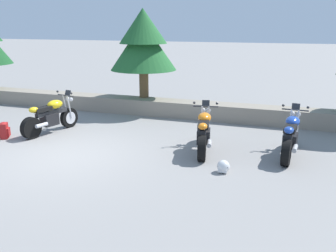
{
  "coord_description": "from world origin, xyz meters",
  "views": [
    {
      "loc": [
        5.33,
        -7.45,
        3.15
      ],
      "look_at": [
        2.3,
        1.2,
        0.65
      ],
      "focal_mm": 40.03,
      "sensor_mm": 36.0,
      "label": 1
    }
  ],
  "objects_px": {
    "motorcycle_yellow_near_left": "(51,117)",
    "motorcycle_orange_centre": "(204,132)",
    "motorcycle_blue_far_right": "(291,137)",
    "pine_tree_mid_left": "(143,41)",
    "rider_backpack": "(4,130)",
    "rider_helmet": "(223,167)"
  },
  "relations": [
    {
      "from": "motorcycle_blue_far_right",
      "to": "rider_helmet",
      "type": "distance_m",
      "value": 2.14
    },
    {
      "from": "motorcycle_orange_centre",
      "to": "rider_helmet",
      "type": "distance_m",
      "value": 1.55
    },
    {
      "from": "motorcycle_blue_far_right",
      "to": "pine_tree_mid_left",
      "type": "xyz_separation_m",
      "value": [
        -5.26,
        3.25,
        2.09
      ]
    },
    {
      "from": "rider_backpack",
      "to": "pine_tree_mid_left",
      "type": "relative_size",
      "value": 0.15
    },
    {
      "from": "motorcycle_orange_centre",
      "to": "motorcycle_blue_far_right",
      "type": "bearing_deg",
      "value": 9.2
    },
    {
      "from": "motorcycle_yellow_near_left",
      "to": "rider_backpack",
      "type": "xyz_separation_m",
      "value": [
        -0.91,
        -0.96,
        -0.24
      ]
    },
    {
      "from": "motorcycle_yellow_near_left",
      "to": "rider_backpack",
      "type": "relative_size",
      "value": 4.35
    },
    {
      "from": "rider_backpack",
      "to": "motorcycle_orange_centre",
      "type": "bearing_deg",
      "value": 8.35
    },
    {
      "from": "rider_helmet",
      "to": "motorcycle_blue_far_right",
      "type": "bearing_deg",
      "value": 50.86
    },
    {
      "from": "motorcycle_yellow_near_left",
      "to": "rider_backpack",
      "type": "bearing_deg",
      "value": -133.49
    },
    {
      "from": "rider_helmet",
      "to": "pine_tree_mid_left",
      "type": "bearing_deg",
      "value": 128.76
    },
    {
      "from": "motorcycle_orange_centre",
      "to": "pine_tree_mid_left",
      "type": "relative_size",
      "value": 0.65
    },
    {
      "from": "rider_helmet",
      "to": "motorcycle_orange_centre",
      "type": "bearing_deg",
      "value": 120.63
    },
    {
      "from": "pine_tree_mid_left",
      "to": "motorcycle_yellow_near_left",
      "type": "bearing_deg",
      "value": -114.04
    },
    {
      "from": "motorcycle_yellow_near_left",
      "to": "motorcycle_orange_centre",
      "type": "relative_size",
      "value": 1.0
    },
    {
      "from": "rider_backpack",
      "to": "rider_helmet",
      "type": "bearing_deg",
      "value": -4.26
    },
    {
      "from": "motorcycle_blue_far_right",
      "to": "pine_tree_mid_left",
      "type": "distance_m",
      "value": 6.53
    },
    {
      "from": "motorcycle_orange_centre",
      "to": "motorcycle_yellow_near_left",
      "type": "bearing_deg",
      "value": 178.38
    },
    {
      "from": "motorcycle_yellow_near_left",
      "to": "pine_tree_mid_left",
      "type": "height_order",
      "value": "pine_tree_mid_left"
    },
    {
      "from": "motorcycle_orange_centre",
      "to": "motorcycle_blue_far_right",
      "type": "xyz_separation_m",
      "value": [
        2.1,
        0.34,
        0.0
      ]
    },
    {
      "from": "motorcycle_orange_centre",
      "to": "rider_backpack",
      "type": "height_order",
      "value": "motorcycle_orange_centre"
    },
    {
      "from": "motorcycle_blue_far_right",
      "to": "rider_backpack",
      "type": "xyz_separation_m",
      "value": [
        -7.71,
        -1.16,
        -0.24
      ]
    }
  ]
}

